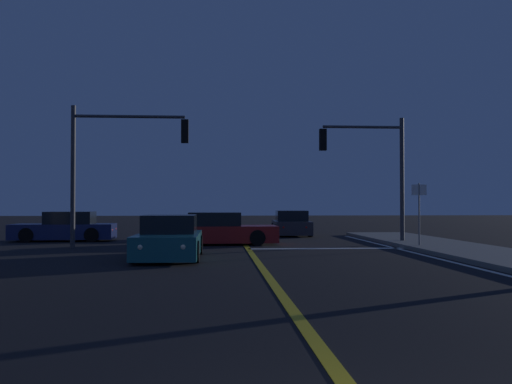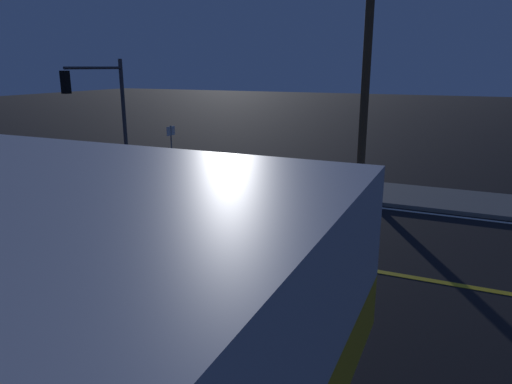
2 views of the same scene
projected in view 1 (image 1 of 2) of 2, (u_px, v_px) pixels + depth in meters
The scene contains 10 objects.
lane_line_center at pixel (268, 277), 12.97m from camera, with size 0.20×32.54×0.01m, color gold.
lane_line_edge_right at pixel (503, 275), 13.37m from camera, with size 0.16×32.54×0.01m, color silver.
stop_bar at pixel (326, 249), 21.23m from camera, with size 5.85×0.50×0.01m, color silver.
car_side_waiting_teal at pixel (169, 240), 17.46m from camera, with size 1.98×4.51×1.34m.
car_following_oncoming_red at pixel (219, 230), 23.45m from camera, with size 4.73×2.08×1.34m.
car_mid_block_navy at pixel (65, 228), 25.73m from camera, with size 4.59×2.11×1.34m.
car_distant_tail_charcoal at pixel (291, 225), 30.25m from camera, with size 2.10×4.35×1.34m.
traffic_signal_near_right at pixel (371, 160), 23.77m from camera, with size 3.61×0.28×5.33m.
traffic_signal_far_left at pixel (117, 152), 21.64m from camera, with size 4.47×0.28×5.45m.
street_sign_corner at pixel (419, 205), 21.01m from camera, with size 0.56×0.06×2.46m.
Camera 1 is at (-1.21, -3.38, 1.68)m, focal length 39.60 mm.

